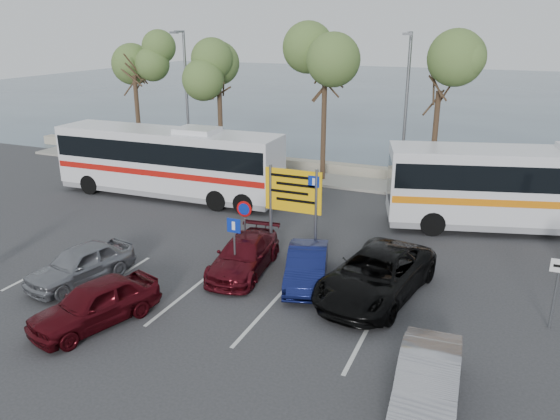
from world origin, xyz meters
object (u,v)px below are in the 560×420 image
at_px(car_maroon, 244,255).
at_px(suv_black, 376,275).
at_px(car_blue, 307,266).
at_px(car_silver_a, 81,264).
at_px(street_lamp_right, 406,105).
at_px(car_red, 95,303).
at_px(car_silver_b, 427,383).
at_px(direction_sign, 293,198).
at_px(street_lamp_left, 186,93).
at_px(coach_bus_right, 534,191).
at_px(coach_bus_left, 168,164).

height_order(car_maroon, suv_black, suv_black).
distance_m(car_blue, suv_black, 2.40).
xyz_separation_m(car_silver_a, car_maroon, (4.80, 2.96, -0.04)).
bearing_deg(street_lamp_right, car_red, -108.21).
distance_m(street_lamp_right, car_silver_b, 17.92).
relative_size(street_lamp_right, car_silver_b, 2.03).
relative_size(car_silver_a, car_red, 0.98).
bearing_deg(direction_sign, car_blue, -54.83).
height_order(street_lamp_left, suv_black, street_lamp_left).
relative_size(car_blue, suv_black, 0.70).
bearing_deg(car_red, street_lamp_left, 131.48).
relative_size(car_silver_a, car_blue, 1.02).
bearing_deg(street_lamp_right, car_silver_a, -118.11).
height_order(street_lamp_left, car_red, street_lamp_left).
bearing_deg(car_maroon, street_lamp_left, 122.83).
bearing_deg(street_lamp_left, car_maroon, -50.81).
height_order(direction_sign, car_maroon, direction_sign).
bearing_deg(direction_sign, car_maroon, -125.36).
distance_m(coach_bus_right, car_silver_b, 13.80).
relative_size(street_lamp_right, direction_sign, 2.23).
xyz_separation_m(direction_sign, car_silver_a, (-6.00, -4.65, -1.78)).
height_order(street_lamp_right, car_red, street_lamp_right).
bearing_deg(car_maroon, suv_black, -6.49).
xyz_separation_m(direction_sign, car_blue, (1.20, -1.70, -1.81)).
bearing_deg(suv_black, street_lamp_right, 107.77).
bearing_deg(car_silver_b, suv_black, 111.97).
distance_m(car_silver_a, car_maroon, 5.64).
xyz_separation_m(street_lamp_right, car_blue, (-0.80, -12.02, -3.98)).
xyz_separation_m(street_lamp_right, coach_bus_right, (6.27, -3.46, -2.85)).
bearing_deg(car_blue, coach_bus_left, 130.34).
relative_size(car_silver_a, car_silver_b, 0.97).
xyz_separation_m(street_lamp_right, car_red, (-5.60, -17.02, -3.93)).
bearing_deg(car_maroon, direction_sign, 48.28).
relative_size(direction_sign, car_maroon, 0.85).
distance_m(street_lamp_left, coach_bus_right, 19.78).
height_order(car_silver_a, car_red, car_red).
distance_m(direction_sign, car_silver_a, 7.80).
distance_m(car_silver_a, car_red, 3.15).
height_order(direction_sign, coach_bus_right, coach_bus_right).
height_order(suv_black, car_silver_b, suv_black).
xyz_separation_m(coach_bus_left, car_blue, (10.02, -6.63, -1.09)).
height_order(street_lamp_right, car_silver_b, street_lamp_right).
relative_size(coach_bus_left, suv_black, 2.21).
relative_size(car_blue, car_silver_b, 0.96).
relative_size(coach_bus_right, car_maroon, 2.91).
height_order(street_lamp_right, car_maroon, street_lamp_right).
distance_m(coach_bus_left, car_silver_a, 10.05).
xyz_separation_m(coach_bus_left, car_silver_b, (14.82, -11.63, -1.07)).
height_order(coach_bus_left, car_silver_b, coach_bus_left).
xyz_separation_m(car_maroon, car_red, (-2.40, -5.00, 0.05)).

